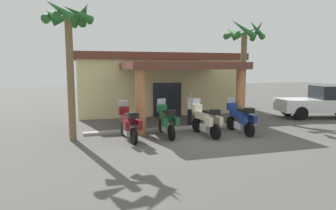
{
  "coord_description": "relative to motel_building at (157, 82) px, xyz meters",
  "views": [
    {
      "loc": [
        -4.95,
        -11.38,
        3.03
      ],
      "look_at": [
        -1.0,
        2.36,
        1.2
      ],
      "focal_mm": 31.16,
      "sensor_mm": 36.0,
      "label": 1
    }
  ],
  "objects": [
    {
      "name": "palm_tree_near_portico",
      "position": [
        4.55,
        -3.89,
        2.27
      ],
      "size": [
        2.46,
        2.55,
        5.97
      ],
      "color": "brown",
      "rests_on": "ground_plane"
    },
    {
      "name": "palm_tree_roadside",
      "position": [
        -5.48,
        -7.43,
        2.41
      ],
      "size": [
        2.06,
        2.06,
        5.77
      ],
      "color": "brown",
      "rests_on": "ground_plane"
    },
    {
      "name": "motorcycle_green",
      "position": [
        -1.5,
        -7.82,
        -1.35
      ],
      "size": [
        0.7,
        2.21,
        1.61
      ],
      "rotation": [
        0.0,
        0.0,
        1.58
      ],
      "color": "black",
      "rests_on": "ground_plane"
    },
    {
      "name": "motorcycle_blue",
      "position": [
        1.94,
        -8.21,
        -1.35
      ],
      "size": [
        0.72,
        2.21,
        1.61
      ],
      "rotation": [
        0.0,
        0.0,
        1.61
      ],
      "color": "black",
      "rests_on": "ground_plane"
    },
    {
      "name": "ground_plane",
      "position": [
        -0.0,
        -8.69,
        -2.05
      ],
      "size": [
        80.0,
        80.0,
        0.0
      ],
      "primitive_type": "plane",
      "color": "#514F4C"
    },
    {
      "name": "pedestrian",
      "position": [
        0.38,
        -5.73,
        -1.03
      ],
      "size": [
        0.32,
        0.51,
        1.75
      ],
      "rotation": [
        0.0,
        0.0,
        0.28
      ],
      "color": "black",
      "rests_on": "ground_plane"
    },
    {
      "name": "pickup_truck_white",
      "position": [
        9.06,
        -5.69,
        -1.11
      ],
      "size": [
        5.49,
        3.0,
        1.95
      ],
      "rotation": [
        0.0,
        0.0,
        -0.22
      ],
      "color": "black",
      "rests_on": "ground_plane"
    },
    {
      "name": "curb_strip",
      "position": [
        -0.64,
        -6.63,
        -1.99
      ],
      "size": [
        8.89,
        0.36,
        0.12
      ],
      "primitive_type": "cube",
      "color": "#ADA89E",
      "rests_on": "ground_plane"
    },
    {
      "name": "motorcycle_cream",
      "position": [
        0.22,
        -8.22,
        -1.35
      ],
      "size": [
        0.83,
        2.2,
        1.61
      ],
      "rotation": [
        0.0,
        0.0,
        1.73
      ],
      "color": "black",
      "rests_on": "ground_plane"
    },
    {
      "name": "motorcycle_maroon",
      "position": [
        -3.23,
        -8.08,
        -1.35
      ],
      "size": [
        0.78,
        2.21,
        1.61
      ],
      "rotation": [
        0.0,
        0.0,
        1.7
      ],
      "color": "black",
      "rests_on": "ground_plane"
    },
    {
      "name": "motel_building",
      "position": [
        0.0,
        0.0,
        0.0
      ],
      "size": [
        11.13,
        10.87,
        3.98
      ],
      "rotation": [
        0.0,
        0.0,
        -0.0
      ],
      "color": "beige",
      "rests_on": "ground_plane"
    }
  ]
}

